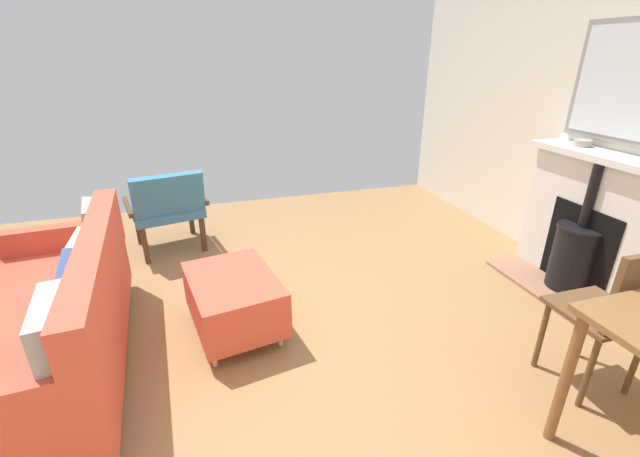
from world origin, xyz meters
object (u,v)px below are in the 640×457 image
Objects in this scene: armchair_accent at (167,206)px; dining_chair_near_fireplace at (616,309)px; ottoman at (233,299)px; fireplace at (592,232)px; mantel_bowl_near at (583,143)px; sofa at (56,317)px.

dining_chair_near_fireplace is (-2.27, 2.52, 0.08)m from armchair_accent.
fireplace is at bearing 174.93° from ottoman.
mantel_bowl_near is 3.79m from sofa.
dining_chair_near_fireplace reaches higher than ottoman.
dining_chair_near_fireplace is at bearing 159.84° from sofa.
sofa reaches higher than ottoman.
dining_chair_near_fireplace is (0.85, 0.88, 0.05)m from fireplace.
dining_chair_near_fireplace is at bearing 53.18° from mantel_bowl_near.
sofa is at bearing 69.42° from armchair_accent.
fireplace reaches higher than sofa.
fireplace is 1.57× the size of armchair_accent.
fireplace is 2.71m from ottoman.
mantel_bowl_near reaches higher than ottoman.
fireplace reaches higher than ottoman.
ottoman is at bearing -175.17° from sofa.
sofa is 2.34× the size of armchair_accent.
armchair_accent is (3.16, -1.34, -0.65)m from mantel_bowl_near.
dining_chair_near_fireplace reaches higher than armchair_accent.
mantel_bowl_near is 0.14× the size of dining_chair_near_fireplace.
sofa reaches higher than armchair_accent.
sofa is at bearing -2.41° from fireplace.
dining_chair_near_fireplace is (-1.84, 1.12, 0.29)m from ottoman.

